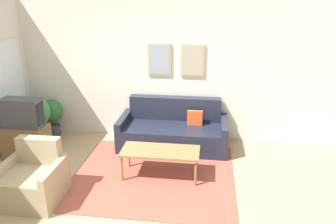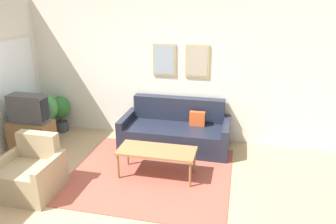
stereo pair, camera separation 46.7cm
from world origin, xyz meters
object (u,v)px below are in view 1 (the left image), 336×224
at_px(tv, 22,113).
at_px(armchair, 33,181).
at_px(couch, 173,131).
at_px(potted_plant_tall, 29,117).
at_px(coffee_table, 160,152).

relative_size(tv, armchair, 0.81).
bearing_deg(couch, tv, -162.07).
height_order(armchair, potted_plant_tall, potted_plant_tall).
height_order(coffee_table, tv, tv).
bearing_deg(coffee_table, tv, 172.31).
bearing_deg(potted_plant_tall, armchair, -60.17).
relative_size(couch, potted_plant_tall, 2.09).
relative_size(couch, tv, 3.01).
bearing_deg(coffee_table, couch, 86.28).
bearing_deg(armchair, coffee_table, 7.71).
distance_m(couch, armchair, 2.59).
xyz_separation_m(coffee_table, potted_plant_tall, (-2.51, 0.68, 0.21)).
bearing_deg(couch, potted_plant_tall, -170.37).
bearing_deg(armchair, couch, 29.69).
xyz_separation_m(couch, armchair, (-1.73, -1.94, -0.02)).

